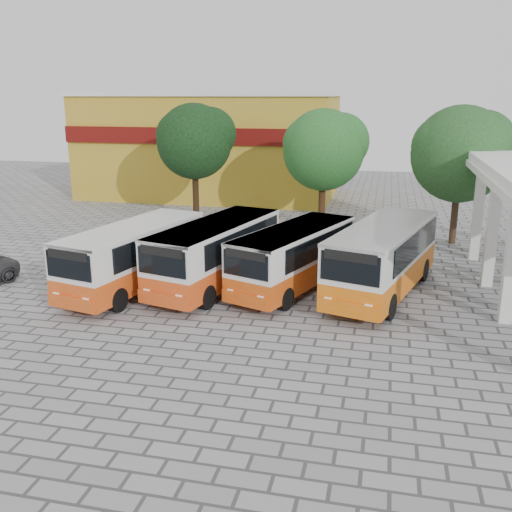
% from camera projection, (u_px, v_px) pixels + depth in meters
% --- Properties ---
extents(ground, '(90.00, 90.00, 0.00)m').
position_uv_depth(ground, '(287.00, 322.00, 21.10)').
color(ground, gray).
rests_on(ground, ground).
extents(shophouse_block, '(20.40, 10.40, 8.30)m').
position_uv_depth(shophouse_block, '(210.00, 145.00, 46.70)').
color(shophouse_block, '#A8861E').
rests_on(shophouse_block, ground).
extents(bus_far_left, '(3.95, 8.11, 2.78)m').
position_uv_depth(bus_far_left, '(134.00, 253.00, 24.27)').
color(bus_far_left, '#C84510').
rests_on(bus_far_left, ground).
extents(bus_centre_left, '(4.20, 8.31, 2.84)m').
position_uv_depth(bus_centre_left, '(216.00, 250.00, 24.58)').
color(bus_centre_left, '#C94210').
rests_on(bus_centre_left, ground).
extents(bus_centre_right, '(4.65, 7.91, 2.67)m').
position_uv_depth(bus_centre_right, '(294.00, 254.00, 24.31)').
color(bus_centre_right, '#C1450B').
rests_on(bus_centre_right, ground).
extents(bus_far_right, '(4.66, 8.69, 2.96)m').
position_uv_depth(bus_far_right, '(384.00, 255.00, 23.61)').
color(bus_far_right, '#D45F09').
rests_on(bus_far_right, ground).
extents(tree_left, '(4.98, 4.75, 7.65)m').
position_uv_depth(tree_left, '(195.00, 139.00, 35.87)').
color(tree_left, black).
rests_on(tree_left, ground).
extents(tree_middle, '(5.17, 4.92, 7.36)m').
position_uv_depth(tree_middle, '(325.00, 147.00, 34.39)').
color(tree_middle, '#412614').
rests_on(tree_middle, ground).
extents(tree_right, '(5.53, 5.27, 7.64)m').
position_uv_depth(tree_right, '(462.00, 151.00, 30.91)').
color(tree_right, '#412C1D').
rests_on(tree_right, ground).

